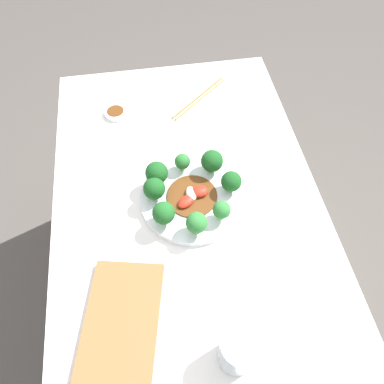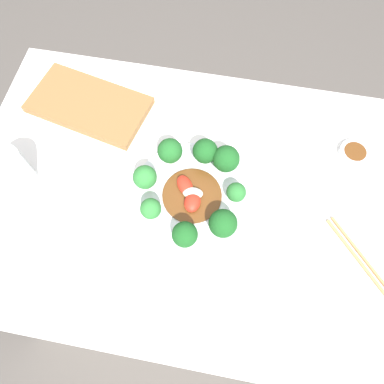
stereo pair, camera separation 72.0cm
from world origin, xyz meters
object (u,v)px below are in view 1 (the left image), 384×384
Objects in this scene: broccoli_northeast at (222,210)px; cutting_board at (121,327)px; broccoli_northwest at (212,161)px; stirfry_center at (192,196)px; broccoli_southwest at (157,173)px; chopsticks at (200,97)px; broccoli_south at (154,189)px; broccoli_west at (183,162)px; plate at (192,198)px; broccoli_east at (196,223)px; broccoli_north at (231,182)px; sauce_dish at (116,113)px; drinking_glass at (238,351)px; broccoli_southeast at (164,213)px.

broccoli_northeast is 0.35m from cutting_board.
broccoli_northwest is 0.54× the size of stirfry_center.
chopsticks is at bearing 152.51° from broccoli_southwest.
broccoli_south reaches higher than broccoli_west.
plate is at bearing -40.92° from broccoli_northwest.
broccoli_southwest reaches higher than plate.
broccoli_east is at bearing 135.19° from cutting_board.
plate is 0.11m from broccoli_north.
plate is 3.99× the size of broccoli_east.
broccoli_north is at bearing 39.19° from sauce_dish.
broccoli_southeast is at bearing -162.07° from drinking_glass.
stirfry_center reaches higher than sauce_dish.
broccoli_southeast is at bearing -118.06° from broccoli_east.
broccoli_southwest is 1.16× the size of broccoli_northeast.
broccoli_northeast reaches higher than broccoli_west.
broccoli_southwest is at bearing 18.90° from sauce_dish.
broccoli_north is 0.11m from stirfry_center.
sauce_dish is at bearing -158.79° from broccoli_east.
plate is 0.11m from broccoli_southwest.
broccoli_west is (-0.17, -0.07, -0.01)m from broccoli_northeast.
stirfry_center is (-0.07, -0.06, -0.03)m from broccoli_northeast.
broccoli_northwest is 0.38m from sauce_dish.
drinking_glass reaches higher than broccoli_northwest.
chopsticks is (-0.31, 0.02, -0.06)m from broccoli_northwest.
broccoli_west is 0.17× the size of cutting_board.
broccoli_north is 0.43m from cutting_board.
broccoli_southwest is 1.00× the size of broccoli_northwest.
broccoli_southwest is at bearing -65.83° from broccoli_west.
broccoli_southeast is 0.43m from sauce_dish.
stirfry_center is (0.01, 0.09, -0.03)m from broccoli_south.
broccoli_southeast is 1.30× the size of broccoli_west.
broccoli_east reaches higher than sauce_dish.
broccoli_west is (-0.02, -0.08, -0.01)m from broccoli_northwest.
broccoli_north is at bearing 73.15° from broccoli_southwest.
sauce_dish is at bearing -140.81° from broccoli_north.
sauce_dish is (-0.42, -0.10, -0.05)m from broccoli_southeast.
broccoli_south is 0.33m from cutting_board.
broccoli_northeast reaches higher than cutting_board.
broccoli_north is 0.19m from broccoli_southeast.
broccoli_northeast is 0.87× the size of sauce_dish.
broccoli_southeast is (0.06, -0.08, 0.05)m from plate.
broccoli_northwest is 1.04× the size of broccoli_south.
broccoli_southeast is 0.11m from stirfry_center.
broccoli_east is 0.97× the size of broccoli_northwest.
broccoli_southwest is 0.11m from stirfry_center.
plate is at bearing 176.70° from broccoli_east.
broccoli_southwest reaches higher than stirfry_center.
broccoli_east is 0.07m from broccoli_northeast.
stirfry_center is at bearing 145.77° from cutting_board.
broccoli_south reaches higher than chopsticks.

